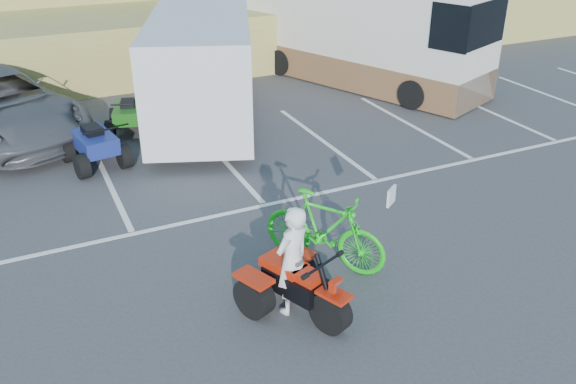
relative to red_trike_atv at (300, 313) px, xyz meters
name	(u,v)px	position (x,y,z in m)	size (l,w,h in m)	color
ground	(320,265)	(0.89, 1.03, 0.00)	(100.00, 100.00, 0.00)	#3C3C3F
parking_stripes	(271,167)	(1.75, 5.10, 0.00)	(28.00, 5.16, 0.01)	white
grass_embankment	(125,19)	(0.89, 16.51, 1.42)	(40.00, 8.50, 3.10)	#9B8E46
red_trike_atv	(300,313)	(0.00, 0.00, 0.00)	(1.29, 1.72, 1.12)	#B5210A
rider	(292,260)	(-0.06, 0.14, 0.89)	(0.65, 0.43, 1.78)	white
green_dirt_bike	(324,230)	(0.97, 1.05, 0.67)	(0.63, 2.24, 1.35)	#14BF19
cargo_trailer	(202,69)	(1.22, 8.34, 1.56)	(4.49, 6.67, 2.89)	silver
rv_motorhome	(347,34)	(6.88, 10.63, 1.48)	(5.87, 9.68, 3.41)	silver
quad_atv_blue	(97,164)	(-1.88, 6.96, 0.00)	(1.21, 1.62, 1.06)	navy
quad_atv_green	(131,132)	(-0.71, 8.71, 0.00)	(1.11, 1.49, 0.97)	#195814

